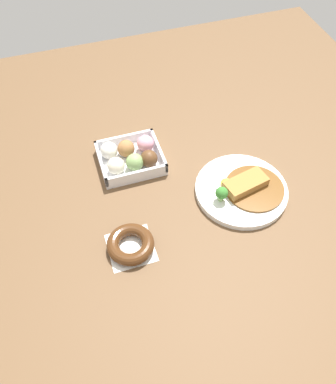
% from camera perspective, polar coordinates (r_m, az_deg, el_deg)
% --- Properties ---
extents(ground_plane, '(1.60, 1.60, 0.00)m').
position_cam_1_polar(ground_plane, '(1.17, 3.06, 1.19)').
color(ground_plane, brown).
extents(curry_plate, '(0.26, 0.26, 0.07)m').
position_cam_1_polar(curry_plate, '(1.16, 10.34, 0.38)').
color(curry_plate, white).
rests_on(curry_plate, ground_plane).
extents(donut_box, '(0.18, 0.16, 0.06)m').
position_cam_1_polar(donut_box, '(1.21, -5.30, 4.95)').
color(donut_box, white).
rests_on(donut_box, ground_plane).
extents(chocolate_ring_donut, '(0.12, 0.12, 0.03)m').
position_cam_1_polar(chocolate_ring_donut, '(1.04, -5.27, -7.33)').
color(chocolate_ring_donut, white).
rests_on(chocolate_ring_donut, ground_plane).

